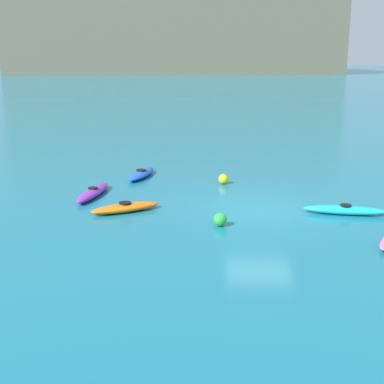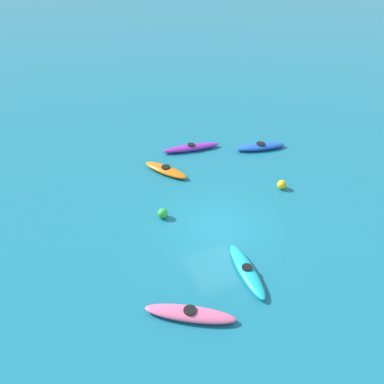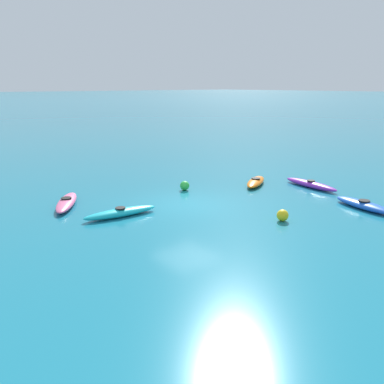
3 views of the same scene
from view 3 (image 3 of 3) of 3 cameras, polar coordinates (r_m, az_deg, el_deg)
ground_plane at (r=18.07m, az=-0.81°, el=-1.69°), size 600.00×600.00×0.00m
kayak_blue at (r=18.82m, az=22.63°, el=-1.66°), size 1.32×2.94×0.37m
kayak_purple at (r=21.81m, az=16.07°, el=1.03°), size 1.06×3.30×0.37m
kayak_pink at (r=18.57m, az=-16.92°, el=-1.36°), size 2.32×2.98×0.37m
kayak_orange at (r=21.75m, az=8.78°, el=1.40°), size 2.64×1.91×0.37m
kayak_cyan at (r=16.60m, az=-9.84°, el=-2.80°), size 3.10×1.01×0.37m
buoy_yellow at (r=16.18m, az=12.39°, el=-3.17°), size 0.45×0.45×0.45m
buoy_green at (r=20.39m, az=-1.02°, el=0.89°), size 0.46×0.46×0.46m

